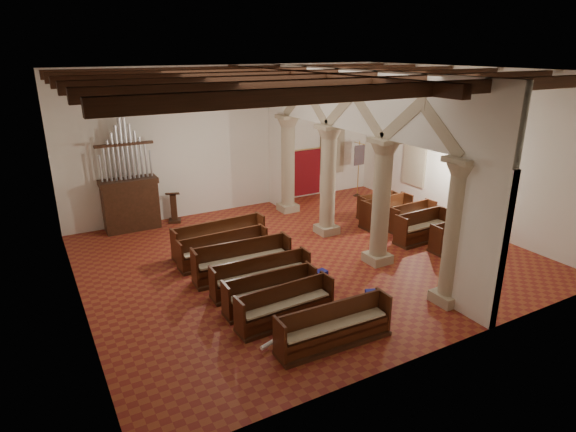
{
  "coord_description": "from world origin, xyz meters",
  "views": [
    {
      "loc": [
        -7.75,
        -12.61,
        6.65
      ],
      "look_at": [
        -0.43,
        0.5,
        1.37
      ],
      "focal_mm": 30.0,
      "sensor_mm": 36.0,
      "label": 1
    }
  ],
  "objects_px": {
    "aisle_pew_0": "(456,240)",
    "nave_pew_0": "(334,332)",
    "processional_banner": "(358,179)",
    "lectern": "(174,209)",
    "pipe_organ": "(130,195)"
  },
  "relations": [
    {
      "from": "aisle_pew_0",
      "to": "nave_pew_0",
      "type": "bearing_deg",
      "value": -157.93
    },
    {
      "from": "lectern",
      "to": "processional_banner",
      "type": "distance_m",
      "value": 8.63
    },
    {
      "from": "pipe_organ",
      "to": "nave_pew_0",
      "type": "relative_size",
      "value": 1.5
    },
    {
      "from": "processional_banner",
      "to": "aisle_pew_0",
      "type": "xyz_separation_m",
      "value": [
        -0.87,
        -6.79,
        -0.49
      ]
    },
    {
      "from": "processional_banner",
      "to": "aisle_pew_0",
      "type": "height_order",
      "value": "processional_banner"
    },
    {
      "from": "pipe_organ",
      "to": "nave_pew_0",
      "type": "height_order",
      "value": "pipe_organ"
    },
    {
      "from": "pipe_organ",
      "to": "aisle_pew_0",
      "type": "bearing_deg",
      "value": -38.55
    },
    {
      "from": "lectern",
      "to": "aisle_pew_0",
      "type": "height_order",
      "value": "lectern"
    },
    {
      "from": "pipe_organ",
      "to": "nave_pew_0",
      "type": "bearing_deg",
      "value": -76.45
    },
    {
      "from": "processional_banner",
      "to": "nave_pew_0",
      "type": "relative_size",
      "value": 0.89
    },
    {
      "from": "aisle_pew_0",
      "to": "lectern",
      "type": "bearing_deg",
      "value": 137.07
    },
    {
      "from": "lectern",
      "to": "processional_banner",
      "type": "height_order",
      "value": "processional_banner"
    },
    {
      "from": "nave_pew_0",
      "to": "processional_banner",
      "type": "bearing_deg",
      "value": 52.07
    },
    {
      "from": "lectern",
      "to": "processional_banner",
      "type": "bearing_deg",
      "value": 15.63
    },
    {
      "from": "pipe_organ",
      "to": "nave_pew_0",
      "type": "xyz_separation_m",
      "value": [
        2.44,
        -10.13,
        -1.03
      ]
    }
  ]
}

